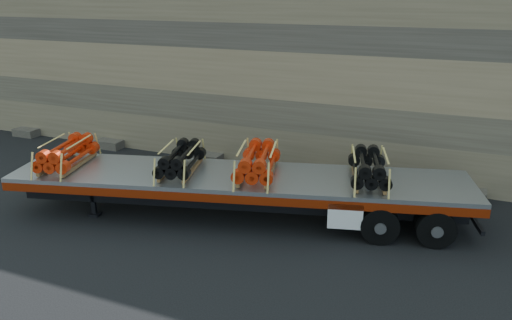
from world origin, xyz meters
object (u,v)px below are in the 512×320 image
Objects in this scene: trailer at (239,195)px; bundle_midrear at (257,162)px; bundle_rear at (369,168)px; bundle_front at (67,154)px; bundle_midfront at (181,160)px.

bundle_midrear reaches higher than trailer.
bundle_midrear reaches higher than bundle_rear.
bundle_rear is (9.13, 2.43, -0.01)m from bundle_front.
bundle_front is 1.02× the size of bundle_rear.
trailer is 6.18× the size of bundle_front.
bundle_front is at bearing 180.00° from bundle_rear.
bundle_midrear is at bearing -0.00° from bundle_midfront.
bundle_rear is at bearing 0.00° from bundle_front.
bundle_front is 3.74m from bundle_midfront.
trailer is 6.46× the size of bundle_midfront.
trailer is at bearing 180.00° from bundle_midrear.
bundle_front is at bearing 180.00° from trailer.
bundle_front is at bearing 180.00° from bundle_midrear.
bundle_rear is at bearing 0.00° from trailer.
bundle_front reaches higher than bundle_rear.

